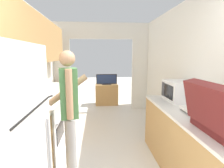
% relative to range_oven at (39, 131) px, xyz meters
% --- Properties ---
extents(wall_left, '(0.38, 6.69, 2.50)m').
position_rel_range_oven_xyz_m(wall_left, '(-0.26, 0.07, 1.07)').
color(wall_left, silver).
rests_on(wall_left, ground_plane).
extents(wall_right, '(0.06, 6.69, 2.50)m').
position_rel_range_oven_xyz_m(wall_right, '(2.40, -0.33, 0.80)').
color(wall_right, silver).
rests_on(wall_right, ground_plane).
extents(wall_far_with_doorway, '(3.08, 0.06, 2.50)m').
position_rel_range_oven_xyz_m(wall_far_with_doorway, '(1.03, 2.45, 1.01)').
color(wall_far_with_doorway, silver).
rests_on(wall_far_with_doorway, ground_plane).
extents(counter_left, '(0.62, 3.08, 0.88)m').
position_rel_range_oven_xyz_m(counter_left, '(-0.01, 0.77, -0.01)').
color(counter_left, '#B2844C').
rests_on(counter_left, ground_plane).
extents(counter_right, '(0.62, 2.14, 0.88)m').
position_rel_range_oven_xyz_m(counter_right, '(2.07, -0.67, -0.01)').
color(counter_right, '#B2844C').
rests_on(counter_right, ground_plane).
extents(range_oven, '(0.66, 0.73, 1.02)m').
position_rel_range_oven_xyz_m(range_oven, '(0.00, 0.00, 0.00)').
color(range_oven, white).
rests_on(range_oven, ground_plane).
extents(person, '(0.53, 0.43, 1.65)m').
position_rel_range_oven_xyz_m(person, '(0.54, -0.47, 0.44)').
color(person, '#9E9E9E').
rests_on(person, ground_plane).
extents(suitcase, '(0.49, 0.68, 0.48)m').
position_rel_range_oven_xyz_m(suitcase, '(2.00, -1.22, 0.61)').
color(suitcase, '#5B1919').
rests_on(suitcase, counter_right).
extents(microwave, '(0.37, 0.51, 0.32)m').
position_rel_range_oven_xyz_m(microwave, '(2.17, 0.00, 0.59)').
color(microwave, white).
rests_on(microwave, counter_right).
extents(book_stack, '(0.21, 0.27, 0.05)m').
position_rel_range_oven_xyz_m(book_stack, '(2.08, -0.58, 0.46)').
color(book_stack, black).
rests_on(book_stack, counter_right).
extents(tv_cabinet, '(0.72, 0.42, 0.67)m').
position_rel_range_oven_xyz_m(tv_cabinet, '(1.20, 2.97, -0.11)').
color(tv_cabinet, '#B2844C').
rests_on(tv_cabinet, ground_plane).
extents(television, '(0.66, 0.16, 0.34)m').
position_rel_range_oven_xyz_m(television, '(1.20, 2.93, 0.38)').
color(television, black).
rests_on(television, tv_cabinet).
extents(knife, '(0.12, 0.32, 0.02)m').
position_rel_range_oven_xyz_m(knife, '(0.08, 0.49, 0.44)').
color(knife, '#B7B7BC').
rests_on(knife, counter_left).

